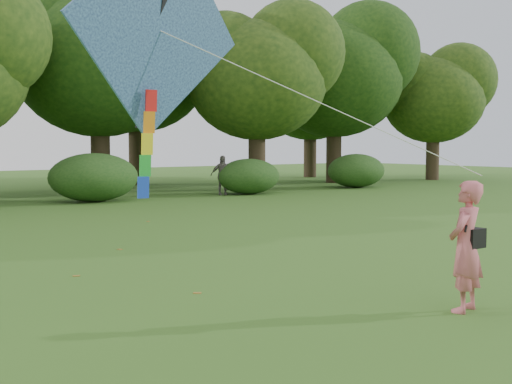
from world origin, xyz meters
TOP-DOWN VIEW (x-y plane):
  - ground at (0.00, 0.00)m, footprint 100.00×100.00m
  - man_kite_flyer at (0.58, -0.58)m, footprint 0.73×0.58m
  - bystander_right at (8.76, 17.67)m, footprint 1.09×0.81m
  - crossbody_bag at (0.70, -0.61)m, footprint 0.43×0.20m
  - flying_kite at (-2.92, 1.28)m, footprint 5.05×2.28m
  - tree_line at (1.67, 22.88)m, footprint 54.70×15.30m
  - fallen_leaves at (-3.36, 3.86)m, footprint 7.75×14.32m

SIDE VIEW (x-z plane):
  - ground at x=0.00m, z-range 0.00..0.00m
  - fallen_leaves at x=-3.36m, z-range 0.00..0.01m
  - bystander_right at x=8.76m, z-range 0.00..1.73m
  - man_kite_flyer at x=0.58m, z-range 0.00..1.74m
  - crossbody_bag at x=0.70m, z-range 0.63..1.33m
  - flying_kite at x=-2.92m, z-range 1.88..5.19m
  - tree_line at x=1.67m, z-range 0.86..10.35m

